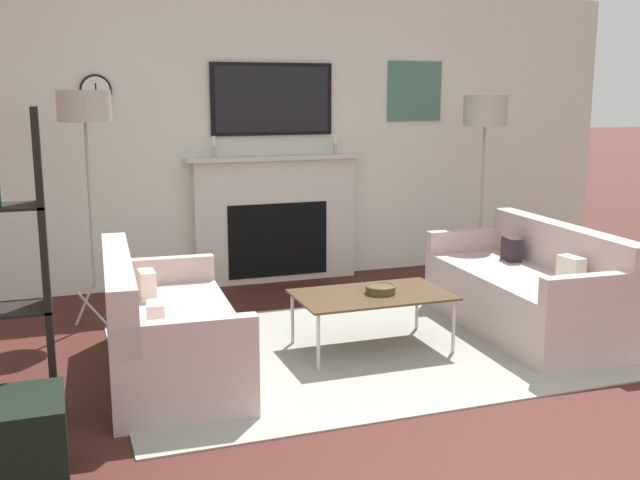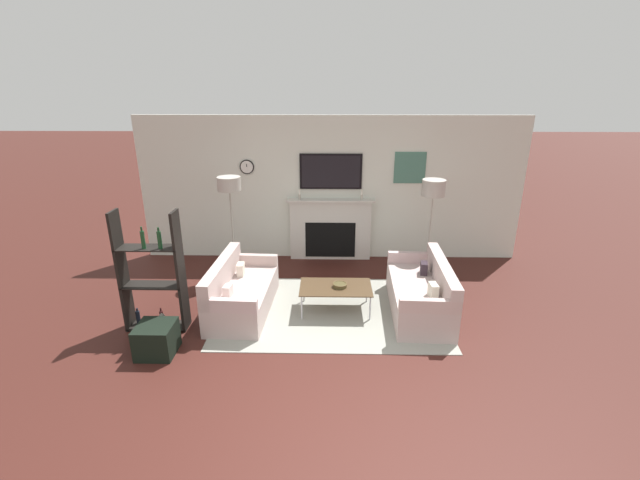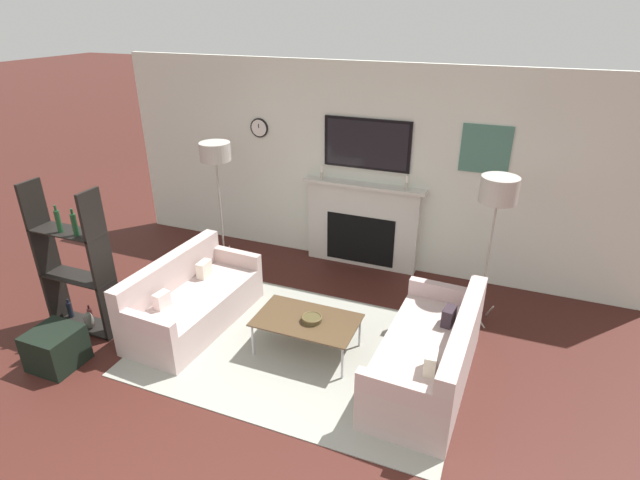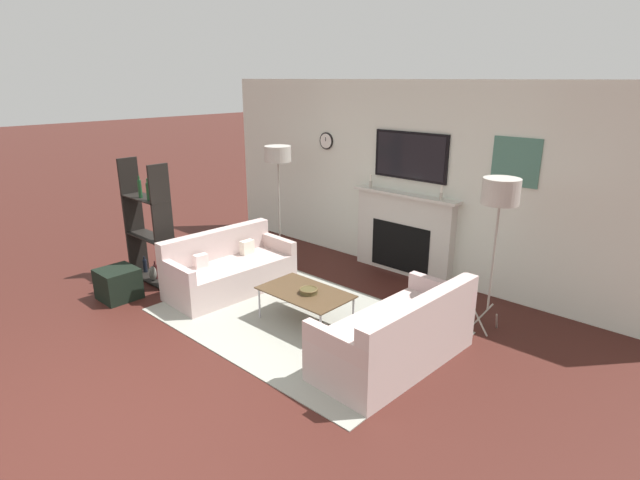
% 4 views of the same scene
% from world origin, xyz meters
% --- Properties ---
extents(fireplace_wall, '(7.18, 0.28, 2.70)m').
position_xyz_m(fireplace_wall, '(0.00, 4.63, 1.22)').
color(fireplace_wall, silver).
rests_on(fireplace_wall, ground_plane).
extents(area_rug, '(3.30, 2.22, 0.01)m').
position_xyz_m(area_rug, '(0.00, 2.43, 0.01)').
color(area_rug, gray).
rests_on(area_rug, ground_plane).
extents(couch_left, '(0.86, 1.70, 0.78)m').
position_xyz_m(couch_left, '(-1.34, 2.43, 0.28)').
color(couch_left, '#BFA8A3').
rests_on(couch_left, ground_plane).
extents(couch_right, '(0.86, 1.78, 0.79)m').
position_xyz_m(couch_right, '(1.34, 2.43, 0.29)').
color(couch_right, '#BFA8A3').
rests_on(couch_right, ground_plane).
extents(coffee_table, '(1.06, 0.63, 0.40)m').
position_xyz_m(coffee_table, '(0.07, 2.43, 0.37)').
color(coffee_table, '#4C3823').
rests_on(coffee_table, ground_plane).
extents(decorative_bowl, '(0.21, 0.21, 0.06)m').
position_xyz_m(decorative_bowl, '(0.13, 2.42, 0.43)').
color(decorative_bowl, '#494023').
rests_on(decorative_bowl, coffee_table).
extents(floor_lamp_left, '(0.39, 0.39, 1.78)m').
position_xyz_m(floor_lamp_left, '(-1.69, 3.69, 1.62)').
color(floor_lamp_left, '#9E998E').
rests_on(floor_lamp_left, ground_plane).
extents(floor_lamp_right, '(0.39, 0.39, 1.74)m').
position_xyz_m(floor_lamp_right, '(1.69, 3.69, 1.57)').
color(floor_lamp_right, '#9E998E').
rests_on(floor_lamp_right, ground_plane).
extents(shelf_unit, '(0.83, 0.28, 1.69)m').
position_xyz_m(shelf_unit, '(-2.39, 1.91, 0.76)').
color(shelf_unit, black).
rests_on(shelf_unit, ground_plane).
extents(ottoman, '(0.45, 0.45, 0.40)m').
position_xyz_m(ottoman, '(-2.18, 1.30, 0.20)').
color(ottoman, black).
rests_on(ottoman, ground_plane).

